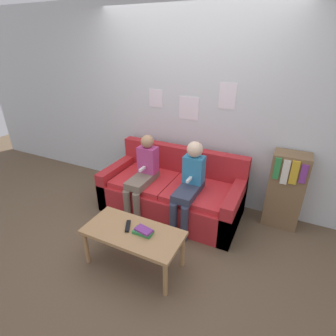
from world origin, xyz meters
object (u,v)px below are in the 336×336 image
at_px(couch, 173,192).
at_px(person_right, 190,182).
at_px(tv_remote, 128,226).
at_px(bookshelf, 285,190).
at_px(person_left, 143,173).
at_px(coffee_table, 133,235).

distance_m(couch, person_right, 0.50).
height_order(tv_remote, bookshelf, bookshelf).
relative_size(person_left, tv_remote, 6.18).
relative_size(person_left, bookshelf, 1.10).
relative_size(couch, tv_remote, 10.60).
relative_size(coffee_table, person_left, 0.94).
bearing_deg(bookshelf, person_right, -152.87).
xyz_separation_m(couch, coffee_table, (0.06, -1.05, 0.10)).
xyz_separation_m(person_left, tv_remote, (0.31, -0.82, -0.15)).
xyz_separation_m(person_right, bookshelf, (1.03, 0.53, -0.12)).
relative_size(tv_remote, bookshelf, 0.18).
bearing_deg(person_left, couch, 32.23).
bearing_deg(bookshelf, tv_remote, -135.10).
distance_m(couch, person_left, 0.49).
bearing_deg(couch, tv_remote, -90.88).
bearing_deg(person_left, coffee_table, -65.50).
distance_m(coffee_table, person_right, 0.92).
relative_size(couch, coffee_table, 1.83).
xyz_separation_m(coffee_table, person_right, (0.25, 0.86, 0.23)).
distance_m(person_right, bookshelf, 1.16).
bearing_deg(coffee_table, tv_remote, 157.89).
xyz_separation_m(person_right, tv_remote, (-0.33, -0.82, -0.17)).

